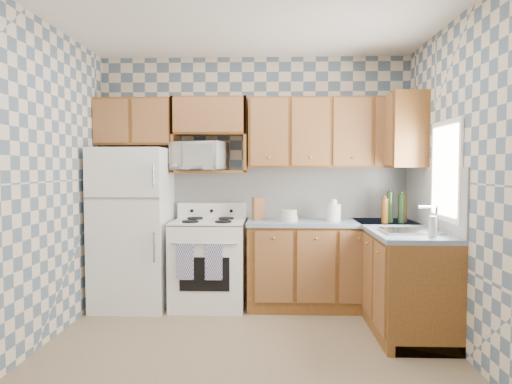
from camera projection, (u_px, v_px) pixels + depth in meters
floor at (246, 356)px, 3.58m from camera, size 3.40×3.40×0.00m
back_wall at (254, 179)px, 5.11m from camera, size 3.40×0.02×2.70m
right_wall at (470, 184)px, 3.45m from camera, size 0.02×3.20×2.70m
backsplash_back at (290, 193)px, 5.09m from camera, size 2.60×0.02×0.56m
backsplash_right at (431, 197)px, 4.26m from camera, size 0.02×1.60×0.56m
refrigerator at (133, 228)px, 4.83m from camera, size 0.75×0.70×1.68m
stove_body at (209, 264)px, 4.85m from camera, size 0.76×0.65×0.90m
cooktop at (209, 222)px, 4.82m from camera, size 0.76×0.65×0.02m
backguard at (212, 210)px, 5.09m from camera, size 0.76×0.08×0.17m
dish_towel_left at (185, 262)px, 4.50m from camera, size 0.17×0.02×0.36m
dish_towel_right at (214, 262)px, 4.49m from camera, size 0.17×0.02×0.36m
base_cabinets_back at (331, 266)px, 4.83m from camera, size 1.75×0.60×0.88m
base_cabinets_right at (399, 277)px, 4.31m from camera, size 0.60×1.60×0.88m
countertop_back at (331, 223)px, 4.80m from camera, size 1.77×0.63×0.04m
countertop_right at (399, 229)px, 4.28m from camera, size 0.63×1.60×0.04m
upper_cabinets_back at (330, 133)px, 4.89m from camera, size 1.75×0.33×0.74m
upper_cabinets_fridge at (135, 122)px, 4.96m from camera, size 0.82×0.33×0.50m
upper_cabinets_right at (402, 131)px, 4.68m from camera, size 0.33×0.70×0.74m
microwave_shelf at (210, 172)px, 4.95m from camera, size 0.80×0.33×0.03m
microwave at (199, 156)px, 4.89m from camera, size 0.62×0.49×0.30m
sink at (411, 232)px, 3.93m from camera, size 0.48×0.40×0.03m
window at (446, 171)px, 3.90m from camera, size 0.02×0.66×0.86m
bottle_0 at (390, 207)px, 4.64m from camera, size 0.07×0.07×0.31m
bottle_1 at (401, 209)px, 4.58m from camera, size 0.07×0.07×0.29m
bottle_2 at (403, 209)px, 4.68m from camera, size 0.07×0.07×0.27m
bottle_3 at (385, 211)px, 4.57m from camera, size 0.07×0.07×0.25m
knife_block at (258, 209)px, 4.87m from camera, size 0.14×0.14×0.24m
electric_kettle at (334, 213)px, 4.74m from camera, size 0.14×0.14×0.18m
food_containers at (289, 216)px, 4.75m from camera, size 0.18×0.18×0.12m
soap_bottle at (433, 227)px, 3.64m from camera, size 0.06×0.06×0.17m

